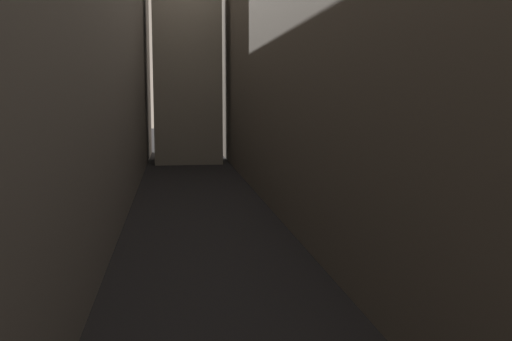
# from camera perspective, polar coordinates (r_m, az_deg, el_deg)

# --- Properties ---
(ground_plane) EXTENTS (264.00, 264.00, 0.00)m
(ground_plane) POSITION_cam_1_polar(r_m,az_deg,el_deg) (39.30, -5.12, -5.59)
(ground_plane) COLOR black
(building_block_left) EXTENTS (13.13, 108.00, 24.71)m
(building_block_left) POSITION_cam_1_polar(r_m,az_deg,el_deg) (41.69, -22.65, 11.71)
(building_block_left) COLOR slate
(building_block_left) RESTS_ON ground
(building_block_right) EXTENTS (10.75, 108.00, 23.03)m
(building_block_right) POSITION_cam_1_polar(r_m,az_deg,el_deg) (42.39, 9.66, 10.93)
(building_block_right) COLOR #60594F
(building_block_right) RESTS_ON ground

